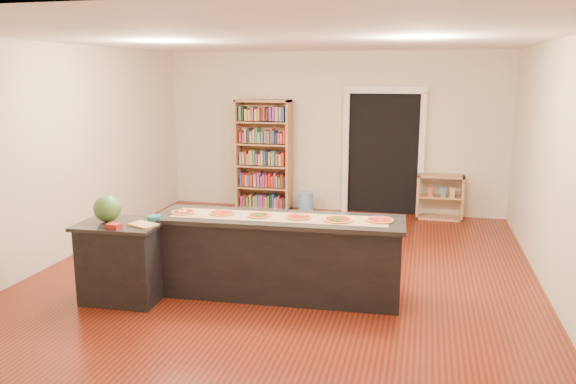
% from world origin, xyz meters
% --- Properties ---
extents(room, '(6.00, 7.00, 2.80)m').
position_xyz_m(room, '(0.00, 0.00, 1.40)').
color(room, beige).
rests_on(room, ground).
extents(doorway, '(1.40, 0.09, 2.21)m').
position_xyz_m(doorway, '(0.90, 3.46, 1.20)').
color(doorway, black).
rests_on(doorway, room).
extents(kitchen_island, '(2.71, 0.73, 0.89)m').
position_xyz_m(kitchen_island, '(0.10, -0.61, 0.45)').
color(kitchen_island, black).
rests_on(kitchen_island, ground).
extents(side_counter, '(0.88, 0.64, 0.87)m').
position_xyz_m(side_counter, '(-1.51, -1.15, 0.44)').
color(side_counter, black).
rests_on(side_counter, ground).
extents(bookshelf, '(0.99, 0.35, 1.97)m').
position_xyz_m(bookshelf, '(-1.21, 3.27, 0.99)').
color(bookshelf, tan).
rests_on(bookshelf, ground).
extents(low_shelf, '(0.76, 0.32, 0.76)m').
position_xyz_m(low_shelf, '(1.89, 3.29, 0.38)').
color(low_shelf, tan).
rests_on(low_shelf, ground).
extents(waste_bin, '(0.26, 0.26, 0.38)m').
position_xyz_m(waste_bin, '(-0.39, 3.13, 0.19)').
color(waste_bin, '#5C94CD').
rests_on(waste_bin, ground).
extents(kraft_paper, '(2.37, 0.55, 0.00)m').
position_xyz_m(kraft_paper, '(0.10, -0.62, 0.89)').
color(kraft_paper, olive).
rests_on(kraft_paper, kitchen_island).
extents(watermelon, '(0.29, 0.29, 0.29)m').
position_xyz_m(watermelon, '(-1.66, -1.13, 1.01)').
color(watermelon, '#144214').
rests_on(watermelon, side_counter).
extents(cutting_board, '(0.34, 0.28, 0.02)m').
position_xyz_m(cutting_board, '(-1.21, -1.20, 0.88)').
color(cutting_board, tan).
rests_on(cutting_board, side_counter).
extents(package_red, '(0.16, 0.12, 0.05)m').
position_xyz_m(package_red, '(-1.45, -1.36, 0.89)').
color(package_red, maroon).
rests_on(package_red, side_counter).
extents(package_teal, '(0.15, 0.15, 0.06)m').
position_xyz_m(package_teal, '(-1.19, -0.99, 0.89)').
color(package_teal, '#195966').
rests_on(package_teal, side_counter).
extents(pizza_a, '(0.27, 0.27, 0.02)m').
position_xyz_m(pizza_a, '(-0.98, -0.69, 0.91)').
color(pizza_a, '#BA8447').
rests_on(pizza_a, kitchen_island).
extents(pizza_b, '(0.30, 0.30, 0.02)m').
position_xyz_m(pizza_b, '(-0.55, -0.63, 0.91)').
color(pizza_b, '#BA8447').
rests_on(pizza_b, kitchen_island).
extents(pizza_c, '(0.26, 0.26, 0.02)m').
position_xyz_m(pizza_c, '(-0.12, -0.64, 0.91)').
color(pizza_c, '#BA8447').
rests_on(pizza_c, kitchen_island).
extents(pizza_d, '(0.28, 0.28, 0.02)m').
position_xyz_m(pizza_d, '(0.31, -0.60, 0.91)').
color(pizza_d, '#BA8447').
rests_on(pizza_d, kitchen_island).
extents(pizza_e, '(0.30, 0.30, 0.02)m').
position_xyz_m(pizza_e, '(0.75, -0.61, 0.91)').
color(pizza_e, '#BA8447').
rests_on(pizza_e, kitchen_island).
extents(pizza_f, '(0.28, 0.28, 0.02)m').
position_xyz_m(pizza_f, '(1.17, -0.53, 0.91)').
color(pizza_f, '#BA8447').
rests_on(pizza_f, kitchen_island).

